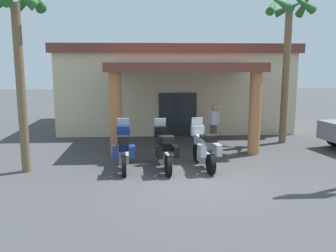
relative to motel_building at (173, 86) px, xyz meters
name	(u,v)px	position (x,y,z in m)	size (l,w,h in m)	color
ground_plane	(196,182)	(0.03, -10.12, -2.25)	(80.00, 80.00, 0.00)	#424244
motel_building	(173,86)	(0.00, 0.00, 0.00)	(12.12, 11.15, 4.42)	beige
motorcycle_blue	(124,149)	(-2.20, -8.71, -1.55)	(0.73, 2.21, 1.61)	black
motorcycle_black	(164,149)	(-0.86, -8.81, -1.55)	(0.78, 2.21, 1.61)	black
motorcycle_silver	(204,148)	(0.49, -8.69, -1.55)	(0.82, 2.21, 1.61)	black
pedestrian	(214,121)	(1.47, -5.00, -1.25)	(0.45, 0.34, 1.73)	brown
palm_tree_near_portico	(288,33)	(4.61, -4.92, 2.53)	(2.07, 2.13, 6.54)	brown
palm_tree_roadside	(15,26)	(-5.41, -8.80, 2.36)	(1.86, 2.00, 6.05)	brown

